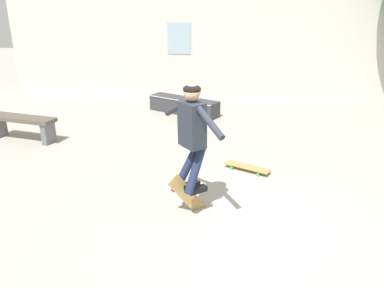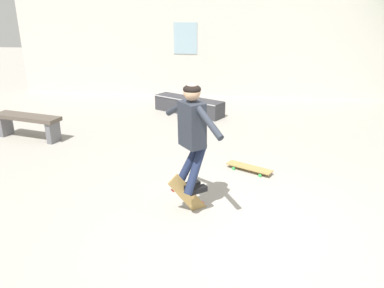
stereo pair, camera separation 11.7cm
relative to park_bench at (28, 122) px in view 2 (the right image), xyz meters
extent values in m
plane|color=#A39E93|center=(4.28, -2.88, -0.36)|extent=(40.00, 40.00, 0.00)
cube|color=beige|center=(4.28, 4.63, 1.26)|extent=(13.50, 0.40, 3.24)
cube|color=#99B7C6|center=(2.74, 4.42, 1.35)|extent=(0.70, 0.02, 0.90)
cube|color=brown|center=(0.00, 0.00, 0.11)|extent=(1.54, 0.71, 0.08)
cube|color=slate|center=(-0.61, 0.15, -0.15)|extent=(0.19, 0.33, 0.42)
cube|color=slate|center=(0.61, -0.15, -0.15)|extent=(0.19, 0.33, 0.42)
cube|color=#38383D|center=(3.09, 2.31, -0.16)|extent=(1.89, 1.35, 0.40)
cube|color=#B7B7BC|center=(2.97, 2.11, 0.03)|extent=(1.68, 0.98, 0.02)
cube|color=#282D38|center=(3.72, -2.58, 0.88)|extent=(0.39, 0.41, 0.58)
sphere|color=tan|center=(3.72, -2.58, 1.28)|extent=(0.29, 0.29, 0.21)
ellipsoid|color=black|center=(3.72, -2.58, 1.32)|extent=(0.31, 0.31, 0.12)
cylinder|color=#1E2847|center=(3.67, -2.51, 0.31)|extent=(0.42, 0.26, 0.66)
cube|color=black|center=(3.69, -2.49, 0.00)|extent=(0.27, 0.24, 0.07)
cylinder|color=#1E2847|center=(3.77, -2.64, 0.31)|extent=(0.32, 0.39, 0.66)
cube|color=black|center=(3.79, -2.63, 0.00)|extent=(0.27, 0.24, 0.07)
cylinder|color=#282D38|center=(3.49, -2.28, 1.00)|extent=(0.38, 0.45, 0.32)
cylinder|color=#282D38|center=(3.95, -2.87, 1.00)|extent=(0.38, 0.45, 0.32)
cube|color=#AD894C|center=(3.68, -2.56, -0.17)|extent=(0.55, 0.34, 0.77)
cylinder|color=#DB3D33|center=(3.85, -2.40, -0.32)|extent=(0.07, 0.07, 0.06)
cylinder|color=#DB3D33|center=(3.73, -2.50, -0.43)|extent=(0.07, 0.07, 0.06)
cylinder|color=#DB3D33|center=(3.59, -2.54, 0.09)|extent=(0.07, 0.07, 0.06)
cylinder|color=#DB3D33|center=(3.47, -2.64, -0.02)|extent=(0.07, 0.07, 0.06)
cube|color=#AD894C|center=(4.53, -1.17, -0.29)|extent=(0.79, 0.55, 0.02)
cylinder|color=green|center=(4.80, -1.19, -0.33)|extent=(0.06, 0.04, 0.05)
cylinder|color=green|center=(4.70, -1.38, -0.33)|extent=(0.06, 0.04, 0.05)
cylinder|color=green|center=(4.37, -0.96, -0.33)|extent=(0.06, 0.04, 0.05)
cylinder|color=green|center=(4.27, -1.14, -0.33)|extent=(0.06, 0.04, 0.05)
camera|label=1|loc=(4.10, -7.00, 2.27)|focal=35.00mm
camera|label=2|loc=(4.21, -6.99, 2.27)|focal=35.00mm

